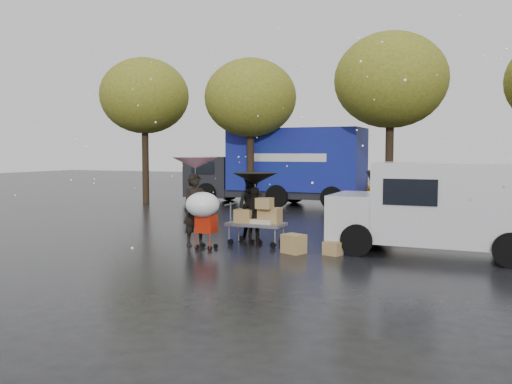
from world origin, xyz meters
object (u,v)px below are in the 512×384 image
at_px(shopping_cart, 203,208).
at_px(blue_truck, 280,167).
at_px(vendor_cart, 259,218).
at_px(person_pink, 196,210).
at_px(white_van, 442,206).
at_px(person_black, 255,216).
at_px(yellow_taxi, 403,191).

bearing_deg(shopping_cart, blue_truck, 101.46).
height_order(vendor_cart, shopping_cart, shopping_cart).
bearing_deg(person_pink, white_van, -39.89).
bearing_deg(blue_truck, vendor_cart, -72.14).
bearing_deg(person_black, shopping_cart, 59.22).
distance_m(person_pink, yellow_taxi, 13.27).
height_order(white_van, blue_truck, blue_truck).
xyz_separation_m(person_pink, yellow_taxi, (3.52, 12.79, -0.29)).
relative_size(vendor_cart, blue_truck, 0.18).
relative_size(vendor_cart, white_van, 0.31).
height_order(person_pink, vendor_cart, person_pink).
bearing_deg(vendor_cart, shopping_cart, -128.31).
bearing_deg(blue_truck, yellow_taxi, 17.85).
height_order(vendor_cart, yellow_taxi, yellow_taxi).
relative_size(person_pink, yellow_taxi, 0.49).
xyz_separation_m(white_van, blue_truck, (-7.86, 9.84, 0.60)).
bearing_deg(person_black, vendor_cart, 167.39).
relative_size(person_black, vendor_cart, 1.01).
height_order(person_pink, yellow_taxi, person_pink).
xyz_separation_m(person_pink, shopping_cart, (0.51, -0.52, 0.12)).
distance_m(shopping_cart, blue_truck, 11.84).
bearing_deg(yellow_taxi, white_van, -170.41).
relative_size(person_pink, blue_truck, 0.23).
xyz_separation_m(person_pink, white_van, (6.02, 1.23, 0.21)).
distance_m(shopping_cart, yellow_taxi, 13.65).
distance_m(white_van, yellow_taxi, 11.84).
distance_m(person_black, white_van, 4.69).
height_order(person_pink, person_black, person_pink).
bearing_deg(yellow_taxi, person_pink, 162.01).
height_order(vendor_cart, blue_truck, blue_truck).
xyz_separation_m(shopping_cart, yellow_taxi, (3.01, 13.31, -0.40)).
bearing_deg(shopping_cart, person_black, 56.18).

